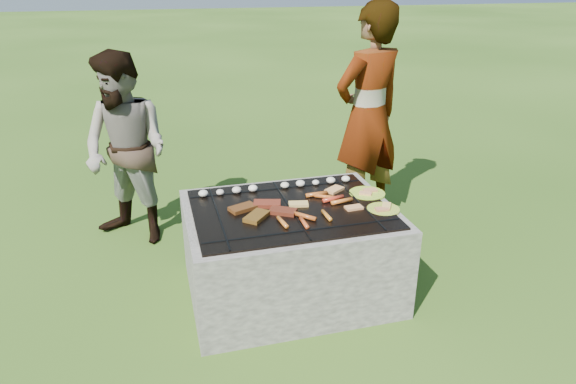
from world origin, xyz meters
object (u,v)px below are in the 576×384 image
(plate_far, at_px, (367,193))
(plate_near, at_px, (383,209))
(cook, at_px, (368,116))
(bystander, at_px, (127,151))
(fire_pit, at_px, (290,254))

(plate_far, height_order, plate_near, same)
(plate_near, distance_m, cook, 1.20)
(plate_far, bearing_deg, bystander, 148.51)
(cook, height_order, bystander, cook)
(cook, bearing_deg, plate_far, 48.36)
(plate_far, xyz_separation_m, plate_near, (0.00, -0.26, -0.00))
(bystander, bearing_deg, fire_pit, -6.35)
(plate_near, relative_size, cook, 0.13)
(fire_pit, xyz_separation_m, plate_near, (0.56, -0.16, 0.33))
(cook, bearing_deg, bystander, -21.89)
(plate_far, xyz_separation_m, bystander, (-1.55, 0.95, 0.13))
(fire_pit, relative_size, plate_far, 4.70)
(fire_pit, xyz_separation_m, plate_far, (0.56, 0.09, 0.33))
(plate_near, xyz_separation_m, cook, (0.36, 1.11, 0.29))
(plate_far, xyz_separation_m, cook, (0.36, 0.85, 0.29))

